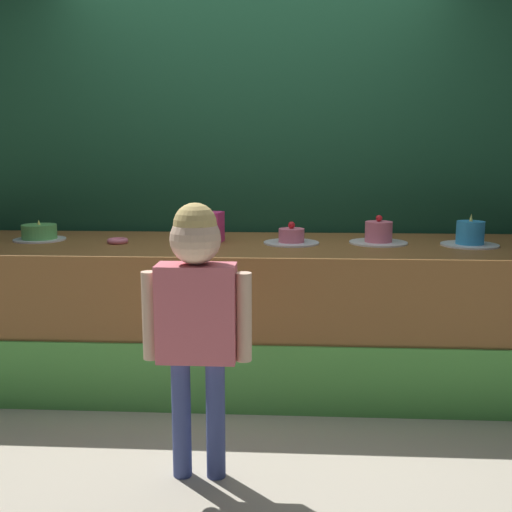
% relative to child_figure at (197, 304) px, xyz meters
% --- Properties ---
extents(ground_plane, '(12.00, 12.00, 0.00)m').
position_rel_child_figure_xyz_m(ground_plane, '(0.13, 0.63, -0.76)').
color(ground_plane, '#BCB29E').
extents(stage_platform, '(4.23, 1.02, 0.84)m').
position_rel_child_figure_xyz_m(stage_platform, '(0.13, 1.13, -0.34)').
color(stage_platform, brown).
rests_on(stage_platform, ground_plane).
extents(curtain_backdrop, '(4.87, 0.08, 2.92)m').
position_rel_child_figure_xyz_m(curtain_backdrop, '(0.13, 1.74, 0.70)').
color(curtain_backdrop, '#19472D').
rests_on(curtain_backdrop, ground_plane).
extents(child_figure, '(0.45, 0.21, 1.18)m').
position_rel_child_figure_xyz_m(child_figure, '(0.00, 0.00, 0.00)').
color(child_figure, '#3F4C8C').
rests_on(child_figure, ground_plane).
extents(pink_box, '(0.22, 0.18, 0.18)m').
position_rel_child_figure_xyz_m(pink_box, '(-0.13, 1.18, 0.17)').
color(pink_box, '#E73586').
rests_on(pink_box, stage_platform).
extents(donut, '(0.12, 0.12, 0.03)m').
position_rel_child_figure_xyz_m(donut, '(-0.64, 1.09, 0.10)').
color(donut, pink).
rests_on(donut, stage_platform).
extents(cake_left, '(0.31, 0.31, 0.13)m').
position_rel_child_figure_xyz_m(cake_left, '(-1.15, 1.19, 0.12)').
color(cake_left, silver).
rests_on(cake_left, stage_platform).
extents(cake_center_left, '(0.33, 0.33, 0.13)m').
position_rel_child_figure_xyz_m(cake_center_left, '(0.39, 1.14, 0.12)').
color(cake_center_left, silver).
rests_on(cake_center_left, stage_platform).
extents(cake_center_right, '(0.34, 0.34, 0.17)m').
position_rel_child_figure_xyz_m(cake_center_right, '(0.90, 1.18, 0.13)').
color(cake_center_right, white).
rests_on(cake_center_right, stage_platform).
extents(cake_right, '(0.33, 0.33, 0.19)m').
position_rel_child_figure_xyz_m(cake_right, '(1.42, 1.12, 0.14)').
color(cake_right, white).
rests_on(cake_right, stage_platform).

